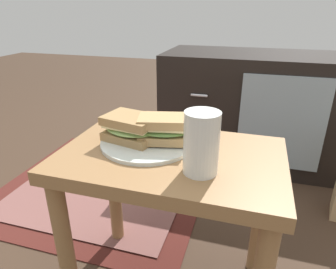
{
  "coord_description": "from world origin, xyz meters",
  "views": [
    {
      "loc": [
        0.18,
        -0.64,
        0.8
      ],
      "look_at": [
        -0.01,
        0.0,
        0.51
      ],
      "focal_mm": 31.95,
      "sensor_mm": 36.0,
      "label": 1
    }
  ],
  "objects_px": {
    "plate": "(148,142)",
    "sandwich_back": "(164,129)",
    "sandwich_front": "(131,128)",
    "beer_glass": "(201,144)",
    "tv_cabinet": "(255,109)"
  },
  "relations": [
    {
      "from": "tv_cabinet",
      "to": "plate",
      "type": "xyz_separation_m",
      "value": [
        -0.27,
        -0.91,
        0.17
      ]
    },
    {
      "from": "tv_cabinet",
      "to": "sandwich_back",
      "type": "relative_size",
      "value": 6.07
    },
    {
      "from": "sandwich_front",
      "to": "beer_glass",
      "type": "xyz_separation_m",
      "value": [
        0.21,
        -0.1,
        0.03
      ]
    },
    {
      "from": "tv_cabinet",
      "to": "sandwich_front",
      "type": "xyz_separation_m",
      "value": [
        -0.32,
        -0.92,
        0.21
      ]
    },
    {
      "from": "plate",
      "to": "tv_cabinet",
      "type": "bearing_deg",
      "value": 73.39
    },
    {
      "from": "sandwich_front",
      "to": "sandwich_back",
      "type": "bearing_deg",
      "value": 4.8
    },
    {
      "from": "tv_cabinet",
      "to": "plate",
      "type": "height_order",
      "value": "tv_cabinet"
    },
    {
      "from": "tv_cabinet",
      "to": "sandwich_front",
      "type": "distance_m",
      "value": 0.99
    },
    {
      "from": "plate",
      "to": "sandwich_front",
      "type": "distance_m",
      "value": 0.06
    },
    {
      "from": "sandwich_front",
      "to": "sandwich_back",
      "type": "distance_m",
      "value": 0.09
    },
    {
      "from": "plate",
      "to": "sandwich_back",
      "type": "xyz_separation_m",
      "value": [
        0.05,
        0.0,
        0.04
      ]
    },
    {
      "from": "sandwich_back",
      "to": "beer_glass",
      "type": "bearing_deg",
      "value": -42.57
    },
    {
      "from": "sandwich_front",
      "to": "tv_cabinet",
      "type": "bearing_deg",
      "value": 70.91
    },
    {
      "from": "plate",
      "to": "beer_glass",
      "type": "bearing_deg",
      "value": -32.55
    },
    {
      "from": "tv_cabinet",
      "to": "sandwich_back",
      "type": "xyz_separation_m",
      "value": [
        -0.23,
        -0.91,
        0.22
      ]
    }
  ]
}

